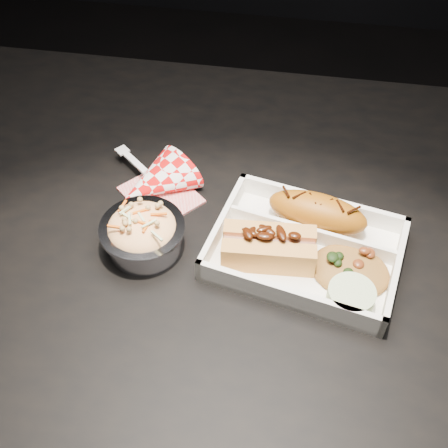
{
  "coord_description": "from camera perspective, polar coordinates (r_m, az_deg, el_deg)",
  "views": [
    {
      "loc": [
        0.04,
        -0.53,
        1.37
      ],
      "look_at": [
        -0.04,
        -0.05,
        0.81
      ],
      "focal_mm": 45.0,
      "sensor_mm": 36.0,
      "label": 1
    }
  ],
  "objects": [
    {
      "name": "fried_pastry",
      "position": [
        0.8,
        9.47,
        1.2
      ],
      "size": [
        0.15,
        0.08,
        0.05
      ],
      "primitive_type": "ellipsoid",
      "rotation": [
        0.0,
        0.0,
        -0.21
      ],
      "color": "#A15910",
      "rests_on": "food_tray"
    },
    {
      "name": "food_tray",
      "position": [
        0.78,
        8.23,
        -2.76
      ],
      "size": [
        0.28,
        0.23,
        0.04
      ],
      "rotation": [
        0.0,
        0.0,
        -0.21
      ],
      "color": "white",
      "rests_on": "dining_table"
    },
    {
      "name": "napkin_fork",
      "position": [
        0.86,
        -7.0,
        4.2
      ],
      "size": [
        0.16,
        0.15,
        0.1
      ],
      "rotation": [
        0.0,
        0.0,
        -0.71
      ],
      "color": "red",
      "rests_on": "dining_table"
    },
    {
      "name": "hotdog",
      "position": [
        0.75,
        4.58,
        -2.23
      ],
      "size": [
        0.13,
        0.07,
        0.06
      ],
      "rotation": [
        0.0,
        0.0,
        0.06
      ],
      "color": "#DA984A",
      "rests_on": "food_tray"
    },
    {
      "name": "fried_rice_mound",
      "position": [
        0.76,
        12.82,
        -4.12
      ],
      "size": [
        0.12,
        0.11,
        0.03
      ],
      "primitive_type": "ellipsoid",
      "rotation": [
        0.0,
        0.0,
        -0.21
      ],
      "color": "#9F692E",
      "rests_on": "food_tray"
    },
    {
      "name": "cupcake_liner",
      "position": [
        0.73,
        12.73,
        -7.32
      ],
      "size": [
        0.06,
        0.06,
        0.03
      ],
      "primitive_type": "cylinder",
      "color": "beige",
      "rests_on": "food_tray"
    },
    {
      "name": "foil_coleslaw_cup",
      "position": [
        0.77,
        -8.26,
        -0.83
      ],
      "size": [
        0.12,
        0.12,
        0.07
      ],
      "color": "silver",
      "rests_on": "dining_table"
    },
    {
      "name": "floor",
      "position": [
        1.49,
        1.85,
        -20.28
      ],
      "size": [
        4.0,
        4.0,
        0.05
      ],
      "primitive_type": "cube",
      "color": "black",
      "rests_on": "ground"
    },
    {
      "name": "dining_table",
      "position": [
        0.89,
        2.92,
        -4.17
      ],
      "size": [
        1.2,
        0.8,
        0.75
      ],
      "color": "black",
      "rests_on": "ground"
    }
  ]
}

